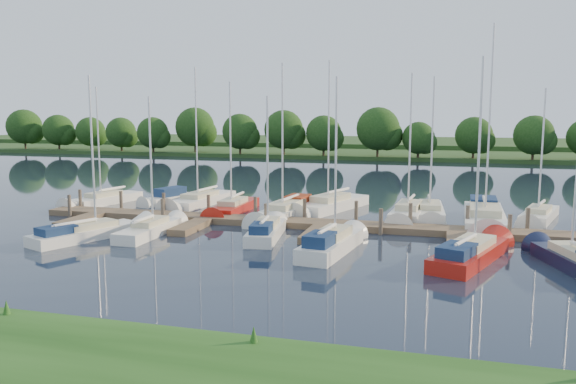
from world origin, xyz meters
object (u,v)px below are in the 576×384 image
(dock, at_px, (324,227))
(sailboat_n_5, at_px, (330,207))
(sailboat_s_2, at_px, (267,232))
(sailboat_n_0, at_px, (103,201))
(motorboat, at_px, (169,199))

(dock, distance_m, sailboat_n_5, 7.07)
(sailboat_s_2, bearing_deg, dock, 39.78)
(sailboat_n_0, height_order, sailboat_s_2, sailboat_n_0)
(sailboat_n_0, bearing_deg, dock, 177.35)
(sailboat_n_5, xyz_separation_m, sailboat_s_2, (-1.78, -10.03, 0.04))
(sailboat_n_0, relative_size, sailboat_n_5, 0.84)
(dock, relative_size, sailboat_n_0, 4.15)
(sailboat_n_0, bearing_deg, motorboat, -146.10)
(sailboat_n_0, distance_m, sailboat_s_2, 18.22)
(dock, relative_size, sailboat_s_2, 4.65)
(dock, xyz_separation_m, sailboat_n_5, (-1.00, 7.00, 0.08))
(motorboat, bearing_deg, sailboat_n_0, 40.09)
(dock, bearing_deg, sailboat_n_0, 165.13)
(motorboat, height_order, sailboat_s_2, sailboat_s_2)
(sailboat_n_0, bearing_deg, sailboat_s_2, 165.82)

